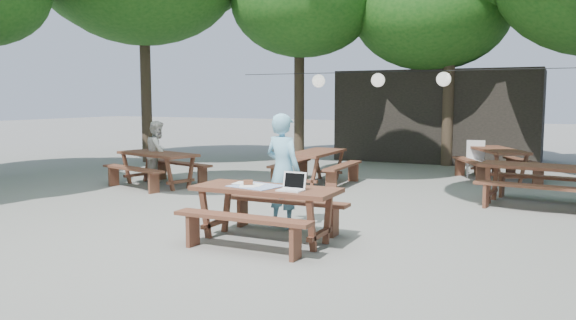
{
  "coord_description": "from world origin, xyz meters",
  "views": [
    {
      "loc": [
        3.89,
        -7.65,
        1.95
      ],
      "look_at": [
        0.35,
        -0.29,
        1.05
      ],
      "focal_mm": 35.0,
      "sensor_mm": 36.0,
      "label": 1
    }
  ],
  "objects_px": {
    "second_person": "(158,152)",
    "plastic_chair": "(475,166)",
    "main_picnic_table": "(266,213)",
    "picnic_table_nw": "(158,169)",
    "woman": "(283,171)"
  },
  "relations": [
    {
      "from": "second_person",
      "to": "plastic_chair",
      "type": "height_order",
      "value": "second_person"
    },
    {
      "from": "main_picnic_table",
      "to": "picnic_table_nw",
      "type": "distance_m",
      "value": 5.52
    },
    {
      "from": "main_picnic_table",
      "to": "picnic_table_nw",
      "type": "relative_size",
      "value": 0.89
    },
    {
      "from": "picnic_table_nw",
      "to": "second_person",
      "type": "xyz_separation_m",
      "value": [
        -0.28,
        0.36,
        0.33
      ]
    },
    {
      "from": "main_picnic_table",
      "to": "second_person",
      "type": "xyz_separation_m",
      "value": [
        -4.73,
        3.62,
        0.33
      ]
    },
    {
      "from": "woman",
      "to": "picnic_table_nw",
      "type": "bearing_deg",
      "value": -13.8
    },
    {
      "from": "picnic_table_nw",
      "to": "plastic_chair",
      "type": "distance_m",
      "value": 7.74
    },
    {
      "from": "picnic_table_nw",
      "to": "main_picnic_table",
      "type": "bearing_deg",
      "value": -20.85
    },
    {
      "from": "woman",
      "to": "main_picnic_table",
      "type": "bearing_deg",
      "value": 115.65
    },
    {
      "from": "woman",
      "to": "second_person",
      "type": "relative_size",
      "value": 1.2
    },
    {
      "from": "picnic_table_nw",
      "to": "woman",
      "type": "height_order",
      "value": "woman"
    },
    {
      "from": "main_picnic_table",
      "to": "picnic_table_nw",
      "type": "xyz_separation_m",
      "value": [
        -4.45,
        3.25,
        0.0
      ]
    },
    {
      "from": "main_picnic_table",
      "to": "woman",
      "type": "height_order",
      "value": "woman"
    },
    {
      "from": "plastic_chair",
      "to": "picnic_table_nw",
      "type": "bearing_deg",
      "value": -153.25
    },
    {
      "from": "main_picnic_table",
      "to": "plastic_chair",
      "type": "xyz_separation_m",
      "value": [
        1.73,
        7.9,
        -0.13
      ]
    }
  ]
}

